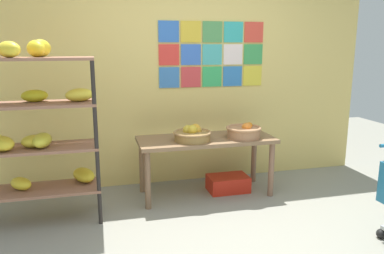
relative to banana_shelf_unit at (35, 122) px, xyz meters
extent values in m
cube|color=#E1C268|center=(1.50, 0.76, 0.39)|extent=(4.49, 0.06, 2.65)
cube|color=blue|center=(1.34, 0.73, 0.80)|extent=(0.23, 0.01, 0.23)
cube|color=gold|center=(1.60, 0.73, 0.80)|extent=(0.23, 0.01, 0.23)
cube|color=#4B9150|center=(1.85, 0.73, 0.80)|extent=(0.23, 0.01, 0.23)
cube|color=teal|center=(2.10, 0.73, 0.80)|extent=(0.23, 0.01, 0.23)
cube|color=#DC4332|center=(2.35, 0.73, 0.80)|extent=(0.23, 0.01, 0.23)
cube|color=red|center=(1.34, 0.73, 0.55)|extent=(0.23, 0.01, 0.23)
cube|color=blue|center=(1.60, 0.73, 0.55)|extent=(0.23, 0.01, 0.23)
cube|color=#42ACAB|center=(1.85, 0.73, 0.55)|extent=(0.23, 0.01, 0.23)
cube|color=silver|center=(2.10, 0.73, 0.55)|extent=(0.23, 0.01, 0.23)
cube|color=#3A994F|center=(2.35, 0.73, 0.55)|extent=(0.23, 0.01, 0.23)
cube|color=#3772B7|center=(1.34, 0.73, 0.30)|extent=(0.23, 0.01, 0.23)
cube|color=#CE3B3D|center=(1.60, 0.73, 0.30)|extent=(0.23, 0.01, 0.23)
cube|color=green|center=(1.85, 0.73, 0.30)|extent=(0.23, 0.01, 0.23)
cube|color=#2F73BB|center=(2.10, 0.73, 0.30)|extent=(0.23, 0.01, 0.23)
cube|color=yellow|center=(2.35, 0.73, 0.30)|extent=(0.23, 0.01, 0.23)
cylinder|color=black|center=(0.51, -0.19, -0.19)|extent=(0.04, 0.04, 1.49)
cylinder|color=black|center=(0.51, 0.17, -0.19)|extent=(0.04, 0.04, 1.49)
cube|color=#92634C|center=(0.01, -0.01, -0.63)|extent=(1.05, 0.40, 0.03)
ellipsoid|color=yellow|center=(-0.16, 0.01, -0.56)|extent=(0.26, 0.26, 0.11)
ellipsoid|color=gold|center=(0.38, 0.08, -0.55)|extent=(0.28, 0.34, 0.13)
cube|color=#92634C|center=(0.01, -0.01, -0.24)|extent=(1.05, 0.40, 0.02)
ellipsoid|color=yellow|center=(0.05, -0.04, -0.16)|extent=(0.19, 0.29, 0.13)
ellipsoid|color=gold|center=(-0.26, -0.07, -0.16)|extent=(0.30, 0.32, 0.13)
ellipsoid|color=gold|center=(-0.03, -0.01, -0.17)|extent=(0.27, 0.27, 0.11)
cube|color=#92634C|center=(0.01, -0.01, 0.15)|extent=(1.05, 0.40, 0.02)
ellipsoid|color=yellow|center=(0.01, 0.07, 0.22)|extent=(0.25, 0.19, 0.11)
ellipsoid|color=yellow|center=(0.39, 0.01, 0.22)|extent=(0.31, 0.27, 0.12)
cube|color=#92634C|center=(0.01, -0.01, 0.54)|extent=(1.05, 0.40, 0.02)
ellipsoid|color=yellow|center=(-0.13, -0.12, 0.62)|extent=(0.27, 0.28, 0.13)
ellipsoid|color=yellow|center=(0.06, 0.01, 0.63)|extent=(0.23, 0.27, 0.14)
ellipsoid|color=yellow|center=(0.08, 0.12, 0.63)|extent=(0.23, 0.24, 0.15)
cube|color=#826143|center=(1.64, 0.25, -0.33)|extent=(1.44, 0.58, 0.04)
cylinder|color=brown|center=(0.98, 0.02, -0.64)|extent=(0.06, 0.06, 0.59)
cylinder|color=#865F47|center=(2.30, 0.02, -0.64)|extent=(0.06, 0.06, 0.59)
cylinder|color=olive|center=(0.98, 0.48, -0.64)|extent=(0.06, 0.06, 0.59)
cylinder|color=#866047|center=(2.30, 0.48, -0.64)|extent=(0.06, 0.06, 0.59)
cylinder|color=#A87550|center=(2.02, 0.15, -0.25)|extent=(0.34, 0.34, 0.11)
torus|color=#AE7B52|center=(2.02, 0.15, -0.20)|extent=(0.37, 0.37, 0.03)
sphere|color=orange|center=(2.12, 0.22, -0.19)|extent=(0.07, 0.07, 0.07)
sphere|color=orange|center=(2.04, 0.15, -0.19)|extent=(0.08, 0.08, 0.08)
sphere|color=orange|center=(2.06, 0.14, -0.19)|extent=(0.10, 0.10, 0.10)
cylinder|color=olive|center=(1.47, 0.17, -0.26)|extent=(0.37, 0.37, 0.09)
torus|color=olive|center=(1.47, 0.17, -0.22)|extent=(0.39, 0.39, 0.03)
sphere|color=gold|center=(1.43, 0.21, -0.20)|extent=(0.10, 0.10, 0.10)
sphere|color=gold|center=(1.47, 0.17, -0.19)|extent=(0.10, 0.10, 0.10)
sphere|color=gold|center=(1.52, 0.22, -0.20)|extent=(0.11, 0.11, 0.11)
sphere|color=gold|center=(1.49, 0.20, -0.20)|extent=(0.10, 0.10, 0.10)
sphere|color=gold|center=(1.52, 0.21, -0.21)|extent=(0.10, 0.10, 0.10)
cube|color=red|center=(1.90, 0.27, -0.85)|extent=(0.44, 0.29, 0.17)
sphere|color=black|center=(2.79, -1.06, -0.89)|extent=(0.08, 0.08, 0.08)
camera|label=1|loc=(0.53, -3.47, 0.65)|focal=35.25mm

